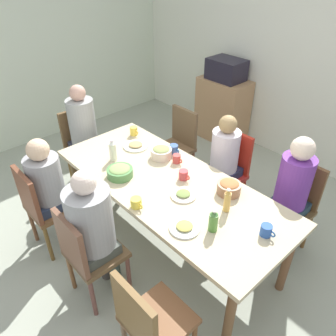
% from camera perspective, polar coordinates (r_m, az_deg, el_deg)
% --- Properties ---
extents(ground_plane, '(6.91, 6.91, 0.00)m').
position_cam_1_polar(ground_plane, '(3.37, 0.00, -12.79)').
color(ground_plane, '#9AA18F').
extents(wall_back, '(6.00, 0.12, 2.60)m').
position_cam_1_polar(wall_back, '(4.41, 24.20, 16.08)').
color(wall_back, silver).
rests_on(wall_back, ground_plane).
extents(wall_left, '(0.12, 4.82, 2.60)m').
position_cam_1_polar(wall_left, '(5.02, -24.49, 17.98)').
color(wall_left, silver).
rests_on(wall_left, ground_plane).
extents(dining_table, '(2.25, 0.93, 0.75)m').
position_cam_1_polar(dining_table, '(2.91, 0.00, -3.64)').
color(dining_table, '#C2B28C').
rests_on(dining_table, ground_plane).
extents(chair_0, '(0.40, 0.40, 0.90)m').
position_cam_1_polar(chair_0, '(3.94, 1.74, 4.50)').
color(chair_0, brown).
rests_on(chair_0, ground_plane).
extents(chair_1, '(0.40, 0.40, 0.90)m').
position_cam_1_polar(chair_1, '(2.28, -3.30, -24.76)').
color(chair_1, brown).
rests_on(chair_1, ground_plane).
extents(chair_2, '(0.40, 0.40, 0.90)m').
position_cam_1_polar(chair_2, '(2.68, -13.88, -13.90)').
color(chair_2, brown).
rests_on(chair_2, ground_plane).
extents(person_2, '(0.34, 0.34, 1.22)m').
position_cam_1_polar(person_2, '(2.55, -12.85, -9.57)').
color(person_2, '#423D39').
rests_on(person_2, ground_plane).
extents(chair_3, '(0.40, 0.40, 0.90)m').
position_cam_1_polar(chair_3, '(3.21, -20.73, -5.95)').
color(chair_3, brown).
rests_on(chair_3, ground_plane).
extents(person_3, '(0.30, 0.30, 1.15)m').
position_cam_1_polar(person_3, '(3.12, -19.89, -2.74)').
color(person_3, '#2C2943').
rests_on(person_3, ground_plane).
extents(chair_4, '(0.40, 0.40, 0.90)m').
position_cam_1_polar(chair_4, '(4.06, -14.51, 4.27)').
color(chair_4, brown).
rests_on(chair_4, ground_plane).
extents(person_4, '(0.30, 0.30, 1.24)m').
position_cam_1_polar(person_4, '(3.88, -14.30, 6.62)').
color(person_4, '#35304D').
rests_on(person_4, ground_plane).
extents(chair_5, '(0.40, 0.40, 0.90)m').
position_cam_1_polar(chair_5, '(3.52, 10.20, -0.04)').
color(chair_5, '#B22925').
rests_on(chair_5, ground_plane).
extents(person_5, '(0.30, 0.30, 1.14)m').
position_cam_1_polar(person_5, '(3.37, 9.49, 1.64)').
color(person_5, '#2E2E48').
rests_on(person_5, ground_plane).
extents(chair_6, '(0.40, 0.40, 0.90)m').
position_cam_1_polar(chair_6, '(3.23, 20.56, -5.58)').
color(chair_6, brown).
rests_on(chair_6, ground_plane).
extents(person_6, '(0.30, 0.30, 1.21)m').
position_cam_1_polar(person_6, '(3.04, 20.47, -3.35)').
color(person_6, '#263848').
rests_on(person_6, ground_plane).
extents(plate_0, '(0.23, 0.23, 0.04)m').
position_cam_1_polar(plate_0, '(2.43, 2.85, -10.12)').
color(plate_0, silver).
rests_on(plate_0, dining_table).
extents(plate_1, '(0.25, 0.25, 0.04)m').
position_cam_1_polar(plate_1, '(3.38, -5.57, 3.87)').
color(plate_1, silver).
rests_on(plate_1, dining_table).
extents(plate_2, '(0.21, 0.21, 0.04)m').
position_cam_1_polar(plate_2, '(2.71, 2.65, -4.60)').
color(plate_2, silver).
rests_on(plate_2, dining_table).
extents(bowl_0, '(0.20, 0.20, 0.11)m').
position_cam_1_polar(bowl_0, '(2.76, 10.44, -3.28)').
color(bowl_0, '#906144').
rests_on(bowl_0, dining_table).
extents(bowl_1, '(0.23, 0.23, 0.10)m').
position_cam_1_polar(bowl_1, '(2.94, -8.27, -0.63)').
color(bowl_1, '#4E8547').
rests_on(bowl_1, dining_table).
extents(bowl_2, '(0.20, 0.20, 0.11)m').
position_cam_1_polar(bowl_2, '(3.17, -1.16, 2.72)').
color(bowl_2, beige).
rests_on(bowl_2, dining_table).
extents(cup_0, '(0.12, 0.09, 0.08)m').
position_cam_1_polar(cup_0, '(2.60, -5.46, -5.98)').
color(cup_0, yellow).
rests_on(cup_0, dining_table).
extents(cup_1, '(0.12, 0.08, 0.09)m').
position_cam_1_polar(cup_1, '(2.46, 16.54, -10.25)').
color(cup_1, '#2A52A5').
rests_on(cup_1, dining_table).
extents(cup_2, '(0.11, 0.08, 0.09)m').
position_cam_1_polar(cup_2, '(3.58, -5.89, 6.34)').
color(cup_2, yellow).
rests_on(cup_2, dining_table).
extents(cup_3, '(0.12, 0.08, 0.09)m').
position_cam_1_polar(cup_3, '(2.88, 2.69, -1.19)').
color(cup_3, '#C84246').
rests_on(cup_3, dining_table).
extents(cup_4, '(0.12, 0.09, 0.09)m').
position_cam_1_polar(cup_4, '(3.24, 1.00, 3.24)').
color(cup_4, '#395996').
rests_on(cup_4, dining_table).
extents(cup_5, '(0.11, 0.08, 0.08)m').
position_cam_1_polar(cup_5, '(3.10, 1.54, 1.60)').
color(cup_5, '#C1423E').
rests_on(cup_5, dining_table).
extents(bottle_0, '(0.07, 0.07, 0.21)m').
position_cam_1_polar(bottle_0, '(3.15, -9.47, 2.96)').
color(bottle_0, silver).
rests_on(bottle_0, dining_table).
extents(bottle_1, '(0.07, 0.07, 0.19)m').
position_cam_1_polar(bottle_1, '(2.39, 7.81, -8.99)').
color(bottle_1, '#4B8434').
rests_on(bottle_1, dining_table).
extents(bottle_2, '(0.05, 0.05, 0.21)m').
position_cam_1_polar(bottle_2, '(2.56, 10.15, -5.54)').
color(bottle_2, gold).
rests_on(bottle_2, dining_table).
extents(side_cabinet, '(0.70, 0.44, 0.90)m').
position_cam_1_polar(side_cabinet, '(4.97, 9.32, 9.86)').
color(side_cabinet, '#A97F57').
rests_on(side_cabinet, ground_plane).
extents(microwave, '(0.48, 0.36, 0.28)m').
position_cam_1_polar(microwave, '(4.76, 9.99, 16.33)').
color(microwave, black).
rests_on(microwave, side_cabinet).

